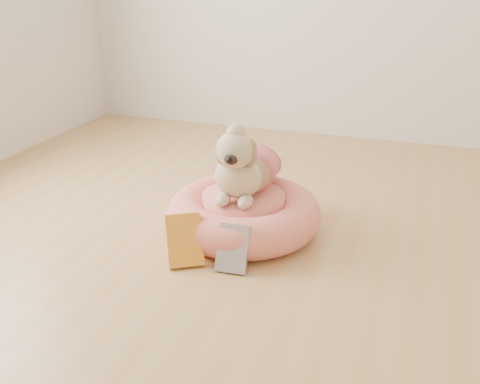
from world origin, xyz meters
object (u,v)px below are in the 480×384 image
(dog, at_px, (244,154))
(book_yellow, at_px, (185,240))
(pet_bed, at_px, (244,213))
(book_white, at_px, (233,249))

(dog, xyz_separation_m, book_yellow, (-0.13, -0.38, -0.26))
(dog, bearing_deg, pet_bed, -77.66)
(pet_bed, xyz_separation_m, dog, (-0.01, 0.03, 0.28))
(book_yellow, relative_size, book_white, 1.12)
(pet_bed, xyz_separation_m, book_yellow, (-0.14, -0.35, 0.01))
(dog, xyz_separation_m, book_white, (0.08, -0.37, -0.27))
(pet_bed, relative_size, book_white, 3.64)
(dog, distance_m, book_white, 0.46)
(pet_bed, distance_m, book_white, 0.34)
(book_white, bearing_deg, pet_bed, 98.02)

